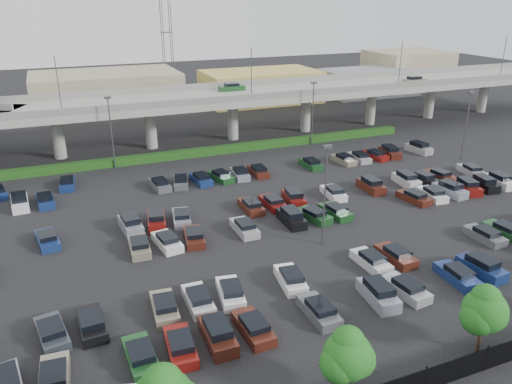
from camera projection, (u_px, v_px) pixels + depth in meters
ground at (288, 214)px, 56.98m from camera, size 280.00×280.00×0.00m
overpass at (202, 101)px, 81.79m from camera, size 150.00×13.00×15.80m
hedge at (218, 150)px, 78.24m from camera, size 66.00×1.60×1.10m
fence at (473, 364)px, 32.58m from camera, size 70.00×0.10×2.00m
tree_row at (472, 315)px, 33.14m from camera, size 65.07×3.66×5.94m
parked_cars at (310, 220)px, 53.88m from camera, size 63.23×41.69×1.67m
light_poles at (247, 161)px, 54.93m from camera, size 66.90×48.38×10.30m
distant_buildings at (218, 87)px, 113.06m from camera, size 138.00×24.00×9.00m
comm_tower at (166, 29)px, 116.16m from camera, size 2.40×2.40×30.00m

